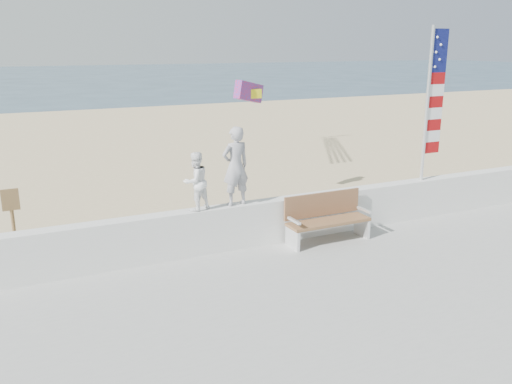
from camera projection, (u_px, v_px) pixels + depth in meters
ground at (290, 293)px, 9.39m from camera, size 220.00×220.00×0.00m
sand at (153, 179)px, 17.22m from camera, size 90.00×40.00×0.08m
seawall at (243, 225)px, 10.97m from camera, size 30.00×0.35×0.90m
adult at (236, 166)px, 10.58m from camera, size 0.61×0.44×1.57m
child at (196, 181)px, 10.29m from camera, size 0.67×0.60×1.14m
bench at (326, 217)px, 11.26m from camera, size 1.80×0.57×1.00m
flag at (432, 98)px, 12.31m from camera, size 0.50×0.08×3.50m
parafoil_kite at (250, 92)px, 13.49m from camera, size 0.91×0.55×0.61m
sign at (13, 219)px, 10.34m from camera, size 0.32×0.07×1.46m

